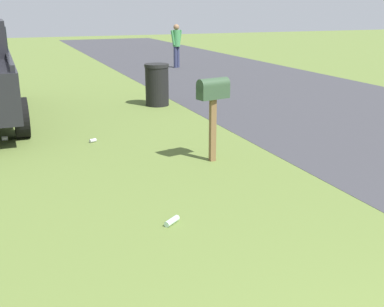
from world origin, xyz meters
name	(u,v)px	position (x,y,z in m)	size (l,w,h in m)	color
mailbox	(213,95)	(6.34, -0.91, 1.07)	(0.30, 0.54, 1.33)	brown
trash_bin	(157,85)	(10.90, -1.45, 0.52)	(0.60, 0.60, 1.03)	black
pedestrian	(176,43)	(17.82, -4.50, 0.99)	(0.30, 0.53, 1.70)	#2D3351
litter_can_near_hydrant	(93,140)	(8.13, 0.68, 0.03)	(0.07, 0.07, 0.12)	silver
litter_cup_midfield_a	(5,138)	(8.86, 2.17, 0.04)	(0.08, 0.08, 0.10)	white
litter_bottle_far_scatter	(172,221)	(4.40, 0.47, 0.04)	(0.07, 0.07, 0.22)	#B2D8BF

